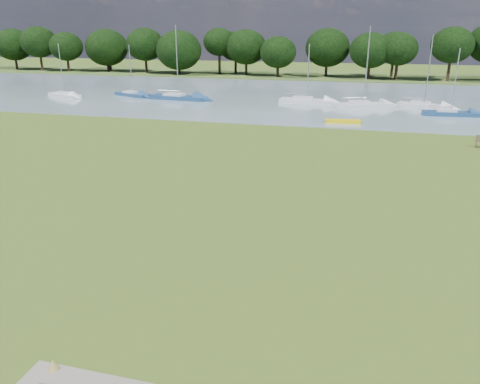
% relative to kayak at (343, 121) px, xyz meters
% --- Properties ---
extents(ground, '(220.00, 220.00, 0.00)m').
position_rel_kayak_xyz_m(ground, '(-3.94, -24.71, -0.22)').
color(ground, brown).
extents(river, '(220.00, 40.00, 0.10)m').
position_rel_kayak_xyz_m(river, '(-3.94, 17.29, -0.22)').
color(river, slate).
rests_on(river, ground).
extents(far_bank, '(220.00, 20.00, 0.40)m').
position_rel_kayak_xyz_m(far_bank, '(-3.94, 47.29, -0.22)').
color(far_bank, '#4C6626').
rests_on(far_bank, ground).
extents(kayak, '(3.42, 1.20, 0.33)m').
position_rel_kayak_xyz_m(kayak, '(0.00, 0.00, 0.00)').
color(kayak, yellow).
rests_on(kayak, river).
extents(tree_line, '(131.08, 7.96, 9.64)m').
position_rel_kayak_xyz_m(tree_line, '(-8.49, 43.29, 5.52)').
color(tree_line, black).
rests_on(tree_line, far_bank).
extents(sailboat_0, '(6.62, 3.95, 8.91)m').
position_rel_kayak_xyz_m(sailboat_0, '(1.67, 10.09, 0.32)').
color(sailboat_0, silver).
rests_on(sailboat_0, river).
extents(sailboat_1, '(7.52, 2.82, 9.04)m').
position_rel_kayak_xyz_m(sailboat_1, '(-21.47, 10.67, 0.28)').
color(sailboat_1, navy).
rests_on(sailboat_1, river).
extents(sailboat_3, '(5.64, 3.52, 6.84)m').
position_rel_kayak_xyz_m(sailboat_3, '(-37.06, 8.96, 0.23)').
color(sailboat_3, silver).
rests_on(sailboat_3, river).
extents(sailboat_4, '(5.67, 3.56, 6.65)m').
position_rel_kayak_xyz_m(sailboat_4, '(-28.57, 11.88, 0.22)').
color(sailboat_4, navy).
rests_on(sailboat_4, river).
extents(sailboat_5, '(6.78, 2.44, 6.93)m').
position_rel_kayak_xyz_m(sailboat_5, '(-5.12, 11.84, 0.27)').
color(sailboat_5, silver).
rests_on(sailboat_5, river).
extents(sailboat_7, '(5.66, 1.94, 6.79)m').
position_rel_kayak_xyz_m(sailboat_7, '(10.56, 7.03, 0.24)').
color(sailboat_7, navy).
rests_on(sailboat_7, river).
extents(sailboat_8, '(6.16, 3.61, 8.08)m').
position_rel_kayak_xyz_m(sailboat_8, '(8.40, 11.82, 0.25)').
color(sailboat_8, silver).
rests_on(sailboat_8, river).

